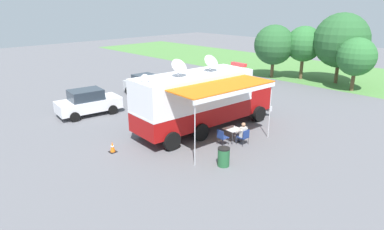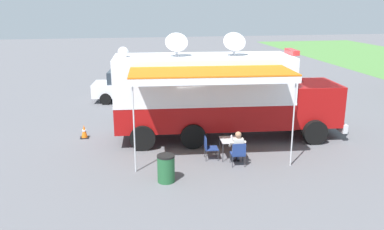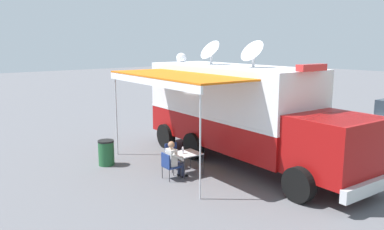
{
  "view_description": "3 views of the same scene",
  "coord_description": "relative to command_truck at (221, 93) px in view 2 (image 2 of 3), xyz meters",
  "views": [
    {
      "loc": [
        13.36,
        -12.99,
        7.3
      ],
      "look_at": [
        0.29,
        -0.41,
        1.22
      ],
      "focal_mm": 31.46,
      "sensor_mm": 36.0,
      "label": 1
    },
    {
      "loc": [
        16.22,
        -3.3,
        5.66
      ],
      "look_at": [
        1.1,
        -0.65,
        1.34
      ],
      "focal_mm": 38.16,
      "sensor_mm": 36.0,
      "label": 2
    },
    {
      "loc": [
        10.32,
        10.34,
        4.35
      ],
      "look_at": [
        1.01,
        -0.94,
        1.62
      ],
      "focal_mm": 36.52,
      "sensor_mm": 36.0,
      "label": 3
    }
  ],
  "objects": [
    {
      "name": "water_bottle",
      "position": [
        2.54,
        -0.21,
        -1.11
      ],
      "size": [
        0.07,
        0.07,
        0.22
      ],
      "color": "silver",
      "rests_on": "folding_table"
    },
    {
      "name": "car_far_corner",
      "position": [
        -8.6,
        2.13,
        -1.07
      ],
      "size": [
        4.25,
        2.1,
        1.76
      ],
      "color": "#B2B5BA",
      "rests_on": "ground"
    },
    {
      "name": "folding_table",
      "position": [
        2.38,
        -0.16,
        -1.27
      ],
      "size": [
        0.86,
        0.86,
        0.73
      ],
      "color": "silver",
      "rests_on": "ground"
    },
    {
      "name": "lot_stripe",
      "position": [
        -3.27,
        1.64,
        -1.94
      ],
      "size": [
        0.47,
        4.8,
        0.01
      ],
      "primitive_type": "cube",
      "rotation": [
        0.0,
        0.0,
        -0.07
      ],
      "color": "silver",
      "rests_on": "ground"
    },
    {
      "name": "ground_plane",
      "position": [
        -0.09,
        -0.74,
        -1.95
      ],
      "size": [
        100.0,
        100.0,
        0.0
      ],
      "primitive_type": "plane",
      "color": "#5B5B60"
    },
    {
      "name": "seated_responder",
      "position": [
        2.99,
        -0.11,
        -1.3
      ],
      "size": [
        0.68,
        0.58,
        1.25
      ],
      "color": "silver",
      "rests_on": "ground"
    },
    {
      "name": "trash_bin",
      "position": [
        4.02,
        -2.77,
        -1.49
      ],
      "size": [
        0.57,
        0.57,
        0.91
      ],
      "color": "#235B33",
      "rests_on": "ground"
    },
    {
      "name": "car_behind_truck",
      "position": [
        -7.42,
        -3.62,
        -1.07
      ],
      "size": [
        2.43,
        4.4,
        1.76
      ],
      "color": "silver",
      "rests_on": "ground"
    },
    {
      "name": "folding_chair_at_table",
      "position": [
        3.18,
        -0.12,
        -1.43
      ],
      "size": [
        0.51,
        0.51,
        0.87
      ],
      "color": "navy",
      "rests_on": "ground"
    },
    {
      "name": "command_truck",
      "position": [
        0.0,
        0.0,
        0.0
      ],
      "size": [
        5.27,
        9.64,
        4.53
      ],
      "color": "#9E0F0F",
      "rests_on": "ground"
    },
    {
      "name": "folding_chair_beside_table",
      "position": [
        2.36,
        -1.01,
        -1.43
      ],
      "size": [
        0.51,
        0.51,
        0.87
      ],
      "color": "navy",
      "rests_on": "ground"
    },
    {
      "name": "traffic_cone",
      "position": [
        -0.93,
        -5.72,
        -1.67
      ],
      "size": [
        0.36,
        0.36,
        0.58
      ],
      "color": "black",
      "rests_on": "ground"
    }
  ]
}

